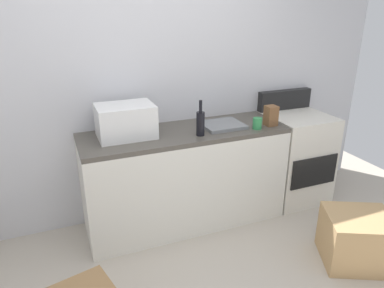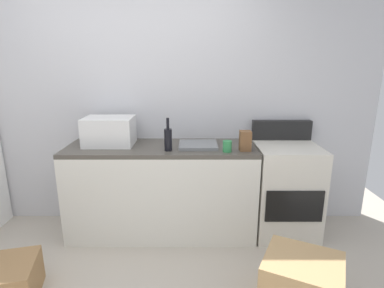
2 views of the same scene
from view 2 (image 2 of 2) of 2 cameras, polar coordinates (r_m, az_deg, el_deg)
The scene contains 10 objects.
wall_back at distance 3.23m, azimuth -10.92°, elevation 8.13°, with size 5.00×0.10×2.60m, color silver.
kitchen_counter at distance 3.07m, azimuth -5.76°, elevation -8.51°, with size 1.80×0.60×0.90m.
stove_oven at distance 3.19m, azimuth 16.82°, elevation -7.87°, with size 0.60×0.61×1.10m.
microwave at distance 3.03m, azimuth -15.35°, elevation 2.33°, with size 0.46×0.34×0.27m, color white.
sink_basin at distance 2.89m, azimuth 1.02°, elevation -0.20°, with size 0.36×0.32×0.03m, color slate.
wine_bottle at distance 2.74m, azimuth -4.64°, elevation 0.97°, with size 0.07×0.07×0.30m.
coffee_mug at distance 2.73m, azimuth 6.47°, elevation -0.43°, with size 0.08×0.08×0.10m, color #338C4C.
knife_block at distance 2.78m, azimuth 9.79°, elevation 0.61°, with size 0.10×0.10×0.18m, color brown.
cardboard_box_medium at distance 2.75m, azimuth -32.16°, elevation -21.25°, with size 0.47×0.42×0.29m, color olive.
cardboard_box_small at distance 2.40m, azimuth 19.64°, elevation -23.72°, with size 0.50×0.45×0.41m, color tan.
Camera 2 is at (0.60, -1.60, 1.67)m, focal length 28.48 mm.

